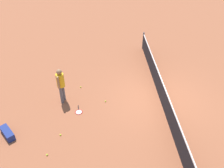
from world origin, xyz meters
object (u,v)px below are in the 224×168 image
at_px(tennis_ball_baseline, 47,155).
at_px(tennis_racket_near_player, 79,112).
at_px(player_near_side, 61,83).
at_px(tennis_ball_midcourt, 81,87).
at_px(equipment_bag, 7,132).
at_px(tennis_ball_by_net, 60,135).
at_px(tennis_ball_near_player, 105,101).

bearing_deg(tennis_ball_baseline, tennis_racket_near_player, 155.89).
height_order(player_near_side, tennis_racket_near_player, player_near_side).
bearing_deg(tennis_ball_baseline, tennis_ball_midcourt, 166.15).
relative_size(tennis_racket_near_player, tennis_ball_baseline, 9.08).
relative_size(tennis_ball_baseline, equipment_bag, 0.08).
bearing_deg(tennis_racket_near_player, tennis_ball_by_net, -25.66).
relative_size(tennis_ball_by_net, tennis_ball_midcourt, 1.00).
bearing_deg(tennis_racket_near_player, player_near_side, -136.24).
height_order(tennis_ball_near_player, tennis_ball_midcourt, same).
xyz_separation_m(tennis_racket_near_player, tennis_ball_near_player, (-0.60, 1.17, 0.02)).
bearing_deg(equipment_bag, tennis_ball_midcourt, 137.58).
bearing_deg(tennis_ball_midcourt, tennis_ball_near_player, 46.16).
bearing_deg(tennis_ball_near_player, tennis_ball_by_net, -43.41).
bearing_deg(tennis_ball_baseline, tennis_ball_near_player, 142.38).
bearing_deg(tennis_ball_near_player, tennis_ball_baseline, -37.62).
distance_m(player_near_side, tennis_ball_near_player, 2.15).
distance_m(tennis_ball_by_net, tennis_ball_midcourt, 3.10).
height_order(player_near_side, tennis_ball_by_net, player_near_side).
bearing_deg(tennis_ball_midcourt, equipment_bag, -42.42).
distance_m(tennis_ball_midcourt, equipment_bag, 3.93).
height_order(player_near_side, tennis_ball_midcourt, player_near_side).
relative_size(tennis_racket_near_player, tennis_ball_by_net, 9.08).
height_order(tennis_ball_near_player, tennis_ball_baseline, same).
bearing_deg(tennis_racket_near_player, tennis_ball_baseline, -24.11).
distance_m(player_near_side, tennis_racket_near_player, 1.46).
bearing_deg(equipment_bag, player_near_side, 135.15).
bearing_deg(player_near_side, tennis_ball_midcourt, 143.07).
relative_size(player_near_side, tennis_ball_by_net, 25.76).
relative_size(tennis_ball_near_player, tennis_ball_baseline, 1.00).
bearing_deg(equipment_bag, tennis_racket_near_player, 113.54).
distance_m(tennis_ball_near_player, tennis_ball_midcourt, 1.64).
xyz_separation_m(tennis_ball_by_net, equipment_bag, (-0.14, -2.04, 0.11)).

